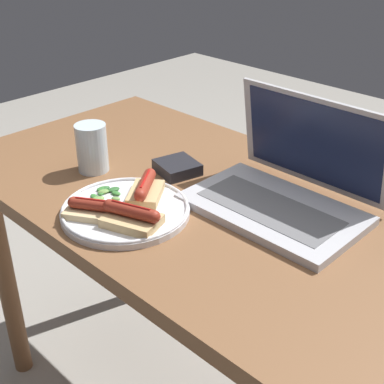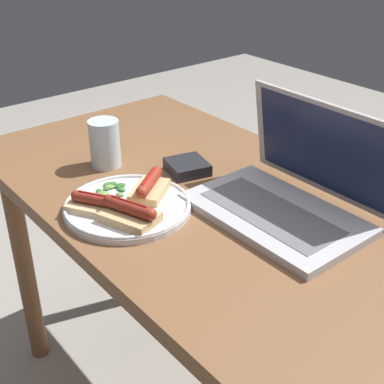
% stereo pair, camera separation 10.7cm
% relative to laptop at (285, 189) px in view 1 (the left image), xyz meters
% --- Properties ---
extents(desk, '(1.38, 0.66, 0.75)m').
position_rel_laptop_xyz_m(desk, '(-0.09, -0.08, -0.14)').
color(desk, brown).
rests_on(desk, ground_plane).
extents(laptop, '(0.36, 0.26, 0.23)m').
position_rel_laptop_xyz_m(laptop, '(0.00, 0.00, 0.00)').
color(laptop, '#B7B7BC').
rests_on(laptop, desk).
extents(plate, '(0.27, 0.27, 0.02)m').
position_rel_laptop_xyz_m(plate, '(-0.22, -0.25, -0.03)').
color(plate, silver).
rests_on(plate, desk).
extents(sausage_toast_left, '(0.13, 0.11, 0.04)m').
position_rel_laptop_xyz_m(sausage_toast_left, '(-0.24, -0.32, -0.01)').
color(sausage_toast_left, '#D6B784').
rests_on(sausage_toast_left, plate).
extents(sausage_toast_middle, '(0.11, 0.12, 0.05)m').
position_rel_laptop_xyz_m(sausage_toast_middle, '(-0.22, -0.19, -0.01)').
color(sausage_toast_middle, tan).
rests_on(sausage_toast_middle, plate).
extents(sausage_toast_right, '(0.13, 0.11, 0.05)m').
position_rel_laptop_xyz_m(sausage_toast_right, '(-0.16, -0.29, -0.01)').
color(sausage_toast_right, tan).
rests_on(sausage_toast_right, plate).
extents(salad_pile, '(0.08, 0.08, 0.01)m').
position_rel_laptop_xyz_m(salad_pile, '(-0.29, -0.25, -0.02)').
color(salad_pile, '#387A33').
rests_on(salad_pile, plate).
extents(drinking_glass, '(0.07, 0.07, 0.12)m').
position_rel_laptop_xyz_m(drinking_glass, '(-0.43, -0.18, 0.02)').
color(drinking_glass, silver).
rests_on(drinking_glass, desk).
extents(external_drive, '(0.11, 0.11, 0.03)m').
position_rel_laptop_xyz_m(external_drive, '(-0.28, -0.04, -0.03)').
color(external_drive, '#232328').
rests_on(external_drive, desk).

